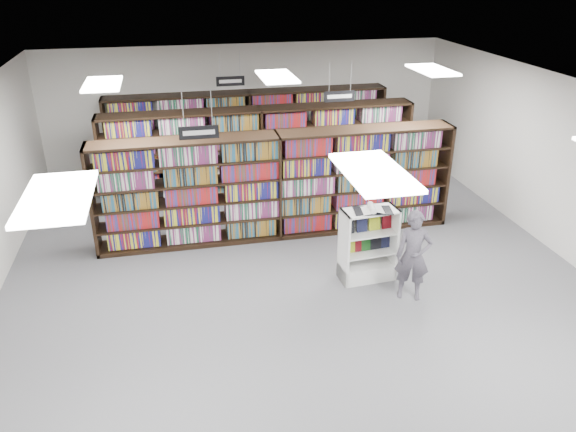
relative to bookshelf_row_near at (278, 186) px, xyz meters
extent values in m
plane|color=#545459|center=(0.00, -2.00, -1.05)|extent=(12.00, 12.00, 0.00)
cube|color=silver|center=(0.00, -2.00, 2.15)|extent=(10.00, 12.00, 0.10)
cube|color=silver|center=(0.00, 4.00, 0.55)|extent=(10.00, 0.10, 3.20)
cube|color=black|center=(0.00, 0.00, 0.00)|extent=(7.00, 0.60, 2.10)
cube|color=maroon|center=(0.00, 0.00, 0.00)|extent=(6.88, 0.42, 1.98)
cube|color=black|center=(0.00, 2.00, 0.00)|extent=(7.00, 0.60, 2.10)
cube|color=maroon|center=(0.00, 2.00, 0.00)|extent=(6.88, 0.42, 1.98)
cube|color=black|center=(0.00, 3.70, 0.00)|extent=(7.00, 0.60, 2.10)
cube|color=maroon|center=(0.00, 3.70, 0.00)|extent=(6.88, 0.42, 1.98)
cylinder|color=#B2B2B7|center=(-1.73, -1.00, 1.86)|extent=(0.01, 0.01, 0.58)
cylinder|color=#B2B2B7|center=(-1.27, -1.00, 1.86)|extent=(0.01, 0.01, 0.58)
cube|color=black|center=(-1.50, -1.00, 1.46)|extent=(0.65, 0.02, 0.22)
cube|color=white|center=(-1.50, -1.01, 1.46)|extent=(0.52, 0.00, 0.08)
cylinder|color=#B2B2B7|center=(1.27, 1.00, 1.86)|extent=(0.01, 0.01, 0.58)
cylinder|color=#B2B2B7|center=(1.73, 1.00, 1.86)|extent=(0.01, 0.01, 0.58)
cube|color=black|center=(1.50, 1.00, 1.46)|extent=(0.65, 0.02, 0.22)
cube|color=white|center=(1.50, 0.99, 1.46)|extent=(0.52, 0.00, 0.08)
cylinder|color=#B2B2B7|center=(-0.73, 3.00, 1.86)|extent=(0.01, 0.01, 0.58)
cylinder|color=#B2B2B7|center=(-0.27, 3.00, 1.86)|extent=(0.01, 0.01, 0.58)
cube|color=black|center=(-0.50, 3.00, 1.46)|extent=(0.65, 0.02, 0.22)
cube|color=white|center=(-0.50, 2.99, 1.46)|extent=(0.52, 0.00, 0.08)
cube|color=white|center=(-3.00, -5.00, 2.11)|extent=(0.60, 1.20, 0.04)
cube|color=white|center=(0.00, -5.00, 2.11)|extent=(0.60, 1.20, 0.04)
cube|color=white|center=(-3.00, 0.00, 2.11)|extent=(0.60, 1.20, 0.04)
cube|color=white|center=(0.00, 0.00, 2.11)|extent=(0.60, 1.20, 0.04)
cube|color=white|center=(3.00, 0.00, 2.11)|extent=(0.60, 1.20, 0.04)
cube|color=white|center=(1.17, -1.98, -0.91)|extent=(0.96, 0.53, 0.28)
cube|color=white|center=(0.72, -2.02, -0.40)|extent=(0.07, 0.47, 1.31)
cube|color=white|center=(1.61, -1.95, -0.40)|extent=(0.07, 0.47, 1.31)
cube|color=white|center=(1.15, -1.76, -0.40)|extent=(0.93, 0.10, 1.31)
cube|color=white|center=(1.17, -1.98, 0.24)|extent=(0.96, 0.53, 0.03)
cube|color=white|center=(1.17, -1.98, -0.54)|extent=(0.88, 0.49, 0.02)
cube|color=white|center=(1.17, -1.98, -0.16)|extent=(0.88, 0.49, 0.02)
cube|color=black|center=(0.82, -1.96, -0.01)|extent=(0.19, 0.08, 0.28)
cube|color=#171A39|center=(1.05, -1.94, -0.01)|extent=(0.19, 0.08, 0.28)
cube|color=#BBCC20|center=(1.28, -1.92, -0.01)|extent=(0.19, 0.08, 0.28)
cube|color=maroon|center=(1.51, -1.91, -0.01)|extent=(0.19, 0.08, 0.28)
cube|color=#BBCC20|center=(0.84, -1.96, -0.39)|extent=(0.21, 0.07, 0.26)
cube|color=maroon|center=(1.00, -1.94, -0.39)|extent=(0.21, 0.07, 0.26)
cube|color=#174F19|center=(1.17, -1.93, -0.39)|extent=(0.21, 0.07, 0.26)
cube|color=black|center=(1.33, -1.92, -0.39)|extent=(0.21, 0.07, 0.26)
cube|color=#171A39|center=(1.49, -1.91, -0.39)|extent=(0.21, 0.07, 0.26)
cube|color=black|center=(1.19, -2.04, 0.26)|extent=(0.67, 0.45, 0.02)
cube|color=white|center=(1.04, -2.04, 0.27)|extent=(0.33, 0.37, 0.05)
cube|color=white|center=(1.34, -2.04, 0.27)|extent=(0.32, 0.37, 0.07)
cylinder|color=white|center=(1.17, -2.04, 0.32)|extent=(0.15, 0.33, 0.10)
imported|color=#534F5A|center=(1.67, -2.70, -0.29)|extent=(0.66, 0.55, 1.53)
camera|label=1|loc=(-1.96, -9.96, 4.07)|focal=35.00mm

